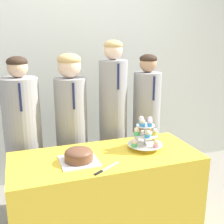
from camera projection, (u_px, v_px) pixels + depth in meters
The scene contains 9 objects.
wall_back at pixel (70, 60), 3.06m from camera, with size 9.00×0.06×2.70m.
table at pixel (106, 200), 2.17m from camera, with size 1.40×0.59×0.75m.
round_cake at pixel (79, 155), 1.96m from camera, with size 0.26×0.26×0.10m.
cake_knife at pixel (103, 170), 1.84m from camera, with size 0.22×0.15×0.01m.
cupcake_stand at pixel (145, 134), 2.17m from camera, with size 0.27×0.27×0.26m.
student_0 at pixel (24, 148), 2.41m from camera, with size 0.31×0.31×1.45m.
student_1 at pixel (72, 138), 2.53m from camera, with size 0.28×0.28×1.47m.
student_2 at pixel (113, 129), 2.64m from camera, with size 0.26×0.26×1.58m.
student_3 at pixel (146, 132), 2.77m from camera, with size 0.26×0.27×1.45m.
Camera 1 is at (-0.59, -1.53, 1.60)m, focal length 45.00 mm.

